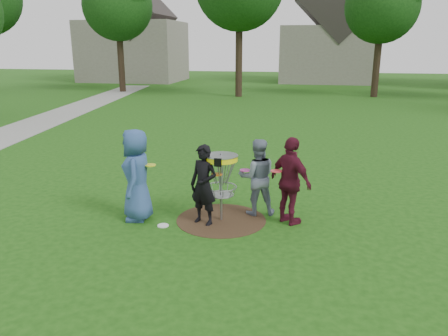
% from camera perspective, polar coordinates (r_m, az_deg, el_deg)
% --- Properties ---
extents(ground, '(100.00, 100.00, 0.00)m').
position_cam_1_polar(ground, '(8.83, -0.36, -6.78)').
color(ground, '#19470F').
rests_on(ground, ground).
extents(dirt_patch, '(1.80, 1.80, 0.01)m').
position_cam_1_polar(dirt_patch, '(8.82, -0.36, -6.76)').
color(dirt_patch, '#47331E').
rests_on(dirt_patch, ground).
extents(concrete_path, '(7.75, 39.92, 0.02)m').
position_cam_1_polar(concrete_path, '(20.03, -24.87, 4.63)').
color(concrete_path, '#9E9E99').
rests_on(concrete_path, ground).
extents(player_blue, '(0.78, 1.01, 1.84)m').
position_cam_1_polar(player_blue, '(8.75, -11.35, -0.92)').
color(player_blue, '#315189').
rests_on(player_blue, ground).
extents(player_black, '(0.67, 0.56, 1.58)m').
position_cam_1_polar(player_black, '(8.41, -2.67, -2.24)').
color(player_black, black).
rests_on(player_black, ground).
extents(player_grey, '(0.89, 0.77, 1.58)m').
position_cam_1_polar(player_grey, '(8.92, 4.34, -1.18)').
color(player_grey, slate).
rests_on(player_grey, ground).
extents(player_maroon, '(1.03, 0.99, 1.73)m').
position_cam_1_polar(player_maroon, '(8.48, 8.71, -1.72)').
color(player_maroon, '#541325').
rests_on(player_maroon, ground).
extents(disc_on_grass, '(0.22, 0.22, 0.02)m').
position_cam_1_polar(disc_on_grass, '(8.62, -7.97, -7.46)').
color(disc_on_grass, white).
rests_on(disc_on_grass, ground).
extents(disc_golf_basket, '(0.66, 0.67, 1.38)m').
position_cam_1_polar(disc_golf_basket, '(8.49, -0.38, -0.42)').
color(disc_golf_basket, '#9EA0A5').
rests_on(disc_golf_basket, ground).
extents(held_discs, '(2.66, 0.74, 0.18)m').
position_cam_1_polar(held_discs, '(8.51, -0.26, -0.28)').
color(held_discs, yellow).
rests_on(held_discs, ground).
extents(house_row, '(44.50, 10.65, 11.62)m').
position_cam_1_polar(house_row, '(41.19, 15.82, 16.29)').
color(house_row, gray).
rests_on(house_row, ground).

